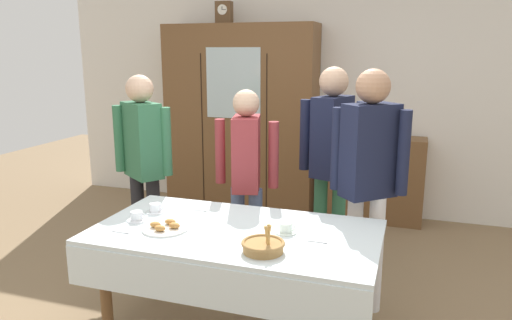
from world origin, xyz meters
TOP-DOWN VIEW (x-y plane):
  - back_wall at (0.00, 2.65)m, footprint 6.40×0.10m
  - dining_table at (0.00, -0.23)m, footprint 1.74×0.94m
  - wall_cabinet at (-0.90, 2.35)m, footprint 1.73×0.46m
  - mantel_clock at (-1.09, 2.35)m, footprint 0.18×0.11m
  - bookshelf_low at (0.63, 2.41)m, footprint 1.03×0.35m
  - book_stack at (0.63, 2.41)m, footprint 0.14×0.21m
  - tea_cup_far_right at (-0.63, -0.07)m, footprint 0.13×0.13m
  - tea_cup_near_left at (0.31, -0.15)m, footprint 0.13×0.13m
  - tea_cup_far_left at (-0.66, -0.25)m, footprint 0.13×0.13m
  - bread_basket at (0.26, -0.46)m, footprint 0.24×0.24m
  - pastry_plate at (-0.41, -0.33)m, footprint 0.28×0.28m
  - spoon_mid_right at (-0.34, 0.05)m, footprint 0.12×0.02m
  - spoon_center at (-0.62, -0.46)m, footprint 0.12×0.02m
  - spoon_far_left at (0.53, -0.24)m, footprint 0.12×0.02m
  - person_by_cabinet at (0.38, 0.96)m, footprint 0.52×0.40m
  - person_beside_shelf at (-1.09, 0.56)m, footprint 0.52×0.37m
  - person_behind_table_right at (0.72, 0.47)m, footprint 0.52×0.39m
  - person_behind_table_left at (-0.23, 0.66)m, footprint 0.52×0.40m

SIDE VIEW (x-z plane):
  - bookshelf_low at x=0.63m, z-range 0.00..0.93m
  - dining_table at x=0.00m, z-range 0.27..1.03m
  - spoon_mid_right at x=-0.34m, z-range 0.76..0.77m
  - spoon_center at x=-0.62m, z-range 0.76..0.77m
  - spoon_far_left at x=0.53m, z-range 0.76..0.77m
  - pastry_plate at x=-0.41m, z-range 0.75..0.80m
  - tea_cup_far_right at x=-0.63m, z-range 0.76..0.82m
  - tea_cup_near_left at x=0.31m, z-range 0.76..0.82m
  - tea_cup_far_left at x=-0.66m, z-range 0.76..0.82m
  - bread_basket at x=0.26m, z-range 0.71..0.87m
  - person_behind_table_left at x=-0.23m, z-range 0.16..1.70m
  - book_stack at x=0.63m, z-range 0.93..1.00m
  - person_beside_shelf at x=-1.09m, z-range 0.18..1.82m
  - person_by_cabinet at x=0.38m, z-range 0.19..1.90m
  - person_behind_table_right at x=0.72m, z-range 0.19..1.91m
  - wall_cabinet at x=-0.90m, z-range 0.00..2.11m
  - back_wall at x=0.00m, z-range 0.00..2.70m
  - mantel_clock at x=-1.09m, z-range 2.11..2.35m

